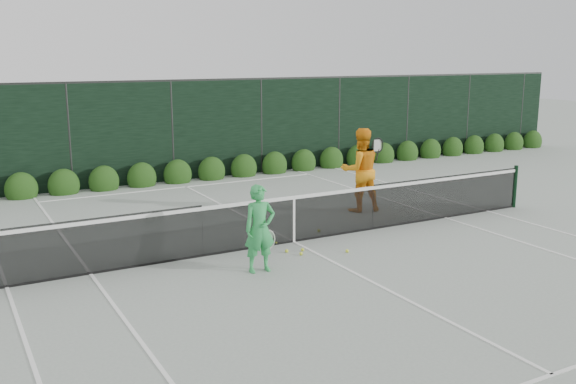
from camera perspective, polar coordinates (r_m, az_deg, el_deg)
ground at (r=13.29m, az=0.52°, el=-4.47°), size 80.00×80.00×0.00m
tennis_net at (r=13.13m, az=0.43°, el=-2.26°), size 12.90×0.10×1.07m
player_woman at (r=11.35m, az=-2.52°, el=-3.28°), size 0.65×0.42×1.58m
player_man at (r=15.77m, az=6.46°, el=1.96°), size 1.15×0.99×2.05m
court_lines at (r=13.29m, az=0.52°, el=-4.45°), size 11.03×23.83×0.01m
windscreen_fence at (r=10.70m, az=7.67°, el=-0.31°), size 32.00×21.07×3.06m
hedge_row at (r=19.61m, az=-9.78°, el=1.52°), size 31.66×0.65×0.94m
tennis_balls at (r=12.90m, az=1.56°, el=-4.83°), size 1.39×1.59×0.07m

